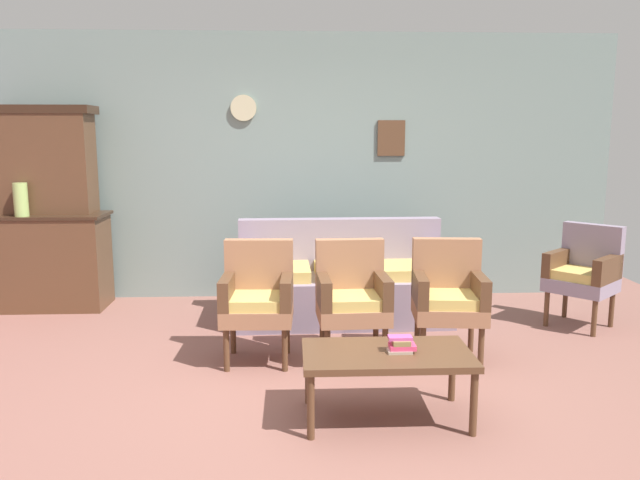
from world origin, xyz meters
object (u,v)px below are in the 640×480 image
at_px(vase_on_cabinet, 21,200).
at_px(wingback_chair_by_fireplace, 584,271).
at_px(armchair_by_doorway, 352,295).
at_px(armchair_row_middle, 448,294).
at_px(floral_couch, 342,284).
at_px(side_cabinet, 48,261).
at_px(book_stack_on_table, 401,345).
at_px(armchair_near_cabinet, 258,296).
at_px(coffee_table, 387,359).

relative_size(vase_on_cabinet, wingback_chair_by_fireplace, 0.35).
xyz_separation_m(armchair_by_doorway, armchair_row_middle, (0.73, -0.00, 0.00)).
xyz_separation_m(floral_couch, wingback_chair_by_fireplace, (2.12, -0.31, 0.17)).
bearing_deg(side_cabinet, book_stack_on_table, -40.83).
bearing_deg(armchair_by_doorway, armchair_near_cabinet, 178.75).
height_order(armchair_near_cabinet, book_stack_on_table, armchair_near_cabinet).
bearing_deg(armchair_by_doorway, wingback_chair_by_fireplace, 19.51).
height_order(armchair_row_middle, wingback_chair_by_fireplace, same).
height_order(vase_on_cabinet, floral_couch, vase_on_cabinet).
relative_size(side_cabinet, armchair_by_doorway, 1.28).
height_order(side_cabinet, book_stack_on_table, side_cabinet).
bearing_deg(wingback_chair_by_fireplace, coffee_table, -138.59).
height_order(vase_on_cabinet, armchair_near_cabinet, vase_on_cabinet).
distance_m(side_cabinet, armchair_row_middle, 3.90).
distance_m(armchair_near_cabinet, armchair_row_middle, 1.44).
height_order(armchair_by_doorway, book_stack_on_table, armchair_by_doorway).
height_order(armchair_row_middle, coffee_table, armchair_row_middle).
bearing_deg(armchair_by_doorway, side_cabinet, 150.90).
bearing_deg(coffee_table, side_cabinet, 138.49).
xyz_separation_m(armchair_row_middle, wingback_chair_by_fireplace, (1.40, 0.76, 0.00)).
bearing_deg(armchair_by_doorway, vase_on_cabinet, 154.78).
height_order(side_cabinet, vase_on_cabinet, vase_on_cabinet).
bearing_deg(armchair_by_doorway, floral_couch, 89.24).
bearing_deg(wingback_chair_by_fireplace, armchair_row_middle, -151.60).
height_order(side_cabinet, armchair_by_doorway, side_cabinet).
distance_m(armchair_by_doorway, armchair_row_middle, 0.73).
xyz_separation_m(armchair_near_cabinet, wingback_chair_by_fireplace, (2.84, 0.74, 0.00)).
bearing_deg(floral_couch, armchair_by_doorway, -90.76).
relative_size(side_cabinet, wingback_chair_by_fireplace, 1.28).
bearing_deg(vase_on_cabinet, side_cabinet, 50.72).
distance_m(side_cabinet, vase_on_cabinet, 0.66).
bearing_deg(wingback_chair_by_fireplace, book_stack_on_table, -137.26).
relative_size(armchair_near_cabinet, wingback_chair_by_fireplace, 1.00).
distance_m(side_cabinet, armchair_near_cabinet, 2.64).
xyz_separation_m(armchair_by_doorway, coffee_table, (0.11, -1.03, -0.12)).
relative_size(wingback_chair_by_fireplace, coffee_table, 0.90).
xyz_separation_m(floral_couch, armchair_row_middle, (0.72, -1.06, 0.17)).
height_order(floral_couch, wingback_chair_by_fireplace, same).
xyz_separation_m(side_cabinet, floral_couch, (2.85, -0.52, -0.14)).
height_order(side_cabinet, coffee_table, side_cabinet).
xyz_separation_m(side_cabinet, book_stack_on_table, (3.02, -2.61, -0.00)).
distance_m(floral_couch, armchair_row_middle, 1.29).
bearing_deg(book_stack_on_table, wingback_chair_by_fireplace, 42.74).
xyz_separation_m(armchair_row_middle, coffee_table, (-0.62, -1.02, -0.12)).
height_order(vase_on_cabinet, wingback_chair_by_fireplace, vase_on_cabinet).
bearing_deg(coffee_table, vase_on_cabinet, 141.79).
bearing_deg(wingback_chair_by_fireplace, armchair_by_doorway, -160.49).
relative_size(armchair_row_middle, coffee_table, 0.90).
relative_size(floral_couch, armchair_row_middle, 2.15).
distance_m(armchair_by_doorway, book_stack_on_table, 1.05).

